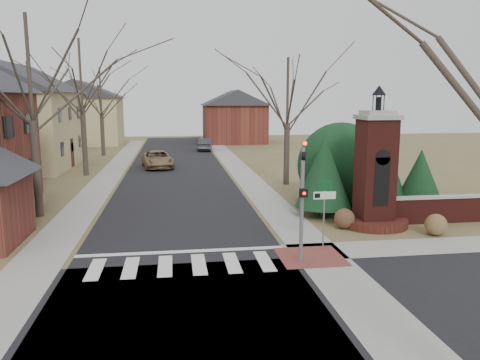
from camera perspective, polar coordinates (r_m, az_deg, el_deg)
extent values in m
plane|color=brown|center=(16.34, -7.01, -11.26)|extent=(120.00, 120.00, 0.00)
cube|color=black|center=(37.70, -7.71, 0.84)|extent=(8.00, 70.00, 0.01)
cube|color=black|center=(13.58, -6.74, -15.79)|extent=(120.00, 8.00, 0.01)
cube|color=silver|center=(17.08, -7.07, -10.27)|extent=(8.00, 2.20, 0.02)
cube|color=silver|center=(18.50, -7.16, -8.68)|extent=(8.00, 0.35, 0.02)
cube|color=gray|center=(38.09, 0.13, 1.03)|extent=(2.00, 60.00, 0.02)
cube|color=gray|center=(38.03, -15.57, 0.65)|extent=(2.00, 60.00, 0.02)
cube|color=brown|center=(17.98, 8.61, -9.26)|extent=(2.40, 2.40, 0.02)
cylinder|color=slate|center=(16.90, 7.55, -3.11)|extent=(0.14, 0.14, 4.20)
imported|color=black|center=(16.57, 7.70, 3.48)|extent=(0.15, 0.18, 0.90)
sphere|color=#FF0C05|center=(16.33, 7.93, 4.44)|extent=(0.14, 0.14, 0.14)
cube|color=black|center=(16.62, 7.75, -1.56)|extent=(0.28, 0.16, 0.30)
sphere|color=#FF0C05|center=(16.54, 7.84, -1.63)|extent=(0.11, 0.11, 0.11)
cylinder|color=slate|center=(18.76, 10.18, -4.39)|extent=(0.06, 0.06, 2.60)
cube|color=silver|center=(18.55, 10.28, -1.86)|extent=(0.90, 0.03, 0.30)
cube|color=black|center=(18.44, 9.41, -1.90)|extent=(0.22, 0.02, 0.18)
cube|color=#0E421F|center=(18.47, 10.32, -0.64)|extent=(0.60, 0.03, 0.40)
cylinder|color=#501C17|center=(22.95, 15.86, -4.86)|extent=(3.20, 3.20, 0.36)
cube|color=#501C17|center=(22.49, 16.13, 0.87)|extent=(1.50, 1.50, 5.00)
cube|color=black|center=(21.89, 16.86, -0.20)|extent=(0.70, 0.10, 2.20)
cube|color=gray|center=(22.25, 16.45, 7.36)|extent=(1.70, 1.70, 0.20)
cube|color=gray|center=(22.24, 16.48, 7.88)|extent=(1.30, 1.30, 0.20)
cylinder|color=black|center=(22.23, 16.53, 8.91)|extent=(0.20, 0.20, 0.60)
cone|color=black|center=(22.24, 16.60, 10.45)|extent=(0.64, 0.64, 0.45)
cube|color=#501C17|center=(25.00, 25.39, -3.26)|extent=(7.50, 0.40, 1.20)
cube|color=gray|center=(24.87, 25.50, -1.80)|extent=(7.50, 0.50, 0.10)
cube|color=tan|center=(44.37, -25.66, 5.46)|extent=(9.00, 12.00, 6.40)
cube|color=tan|center=(64.40, -18.80, 6.81)|extent=(10.00, 8.00, 6.00)
cube|color=tan|center=(63.36, -21.79, 10.20)|extent=(0.75, 0.75, 3.08)
cube|color=brown|center=(63.86, -0.73, 6.86)|extent=(8.00, 8.00, 5.00)
cube|color=brown|center=(61.93, -2.63, 9.90)|extent=(0.75, 0.75, 2.80)
cylinder|color=#473D33|center=(24.11, 10.02, -3.76)|extent=(0.20, 0.20, 0.50)
cone|color=black|center=(23.71, 10.17, 1.06)|extent=(2.80, 2.80, 3.60)
cylinder|color=#473D33|center=(26.37, 16.05, -2.82)|extent=(0.20, 0.20, 0.50)
cone|color=black|center=(25.97, 16.30, 2.25)|extent=(3.40, 3.40, 4.20)
cylinder|color=#473D33|center=(26.39, 20.91, -3.08)|extent=(0.20, 0.20, 0.50)
cone|color=black|center=(26.09, 21.13, 0.46)|extent=(2.40, 2.40, 2.80)
sphere|color=black|center=(26.62, 12.18, 2.17)|extent=(4.80, 4.80, 4.80)
cylinder|color=#473D33|center=(25.42, -23.56, 1.24)|extent=(0.40, 0.40, 4.83)
cylinder|color=#473D33|center=(38.01, -18.44, 4.32)|extent=(0.40, 0.40, 5.04)
cylinder|color=#473D33|center=(50.90, -16.41, 5.35)|extent=(0.40, 0.40, 4.41)
cylinder|color=#473D33|center=(32.40, 5.70, 3.15)|extent=(0.40, 0.40, 4.20)
imported|color=#8F6F4E|center=(40.92, -10.02, 2.50)|extent=(3.09, 5.48, 1.44)
imported|color=#393B42|center=(53.99, -4.26, 4.35)|extent=(1.99, 4.36, 1.38)
sphere|color=brown|center=(21.94, 12.60, -4.61)|extent=(0.94, 0.94, 0.94)
sphere|color=brown|center=(22.07, 22.77, -5.06)|extent=(0.95, 0.95, 0.95)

